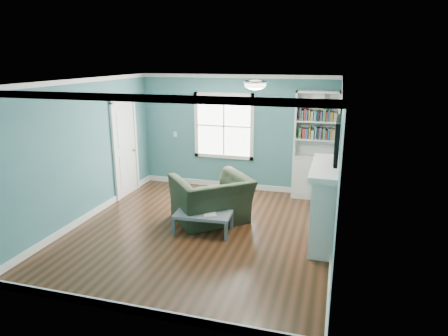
# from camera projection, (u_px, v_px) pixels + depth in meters

# --- Properties ---
(floor) EXTENTS (5.00, 5.00, 0.00)m
(floor) POSITION_uv_depth(u_px,v_px,m) (201.00, 230.00, 7.07)
(floor) COLOR black
(floor) RESTS_ON ground
(room_walls) EXTENTS (5.00, 5.00, 5.00)m
(room_walls) POSITION_uv_depth(u_px,v_px,m) (200.00, 143.00, 6.64)
(room_walls) COLOR #366C73
(room_walls) RESTS_ON ground
(trim) EXTENTS (4.50, 5.00, 2.60)m
(trim) POSITION_uv_depth(u_px,v_px,m) (200.00, 163.00, 6.74)
(trim) COLOR white
(trim) RESTS_ON ground
(window) EXTENTS (1.40, 0.06, 1.50)m
(window) POSITION_uv_depth(u_px,v_px,m) (224.00, 126.00, 9.06)
(window) COLOR white
(window) RESTS_ON room_walls
(bookshelf) EXTENTS (0.90, 0.35, 2.31)m
(bookshelf) POSITION_uv_depth(u_px,v_px,m) (315.00, 156.00, 8.48)
(bookshelf) COLOR silver
(bookshelf) RESTS_ON ground
(fireplace) EXTENTS (0.44, 1.58, 1.30)m
(fireplace) POSITION_uv_depth(u_px,v_px,m) (325.00, 204.00, 6.53)
(fireplace) COLOR black
(fireplace) RESTS_ON ground
(tv) EXTENTS (0.06, 1.10, 0.65)m
(tv) POSITION_uv_depth(u_px,v_px,m) (337.00, 139.00, 6.20)
(tv) COLOR black
(tv) RESTS_ON fireplace
(door) EXTENTS (0.12, 0.98, 2.17)m
(door) POSITION_uv_depth(u_px,v_px,m) (125.00, 147.00, 8.67)
(door) COLOR silver
(door) RESTS_ON ground
(ceiling_fixture) EXTENTS (0.38, 0.38, 0.15)m
(ceiling_fixture) POSITION_uv_depth(u_px,v_px,m) (255.00, 84.00, 6.24)
(ceiling_fixture) COLOR white
(ceiling_fixture) RESTS_ON room_walls
(light_switch) EXTENTS (0.08, 0.01, 0.12)m
(light_switch) POSITION_uv_depth(u_px,v_px,m) (175.00, 134.00, 9.45)
(light_switch) COLOR white
(light_switch) RESTS_ON room_walls
(recliner) EXTENTS (1.55, 1.50, 1.15)m
(recliner) POSITION_uv_depth(u_px,v_px,m) (211.00, 192.00, 7.33)
(recliner) COLOR black
(recliner) RESTS_ON ground
(coffee_table) EXTENTS (1.01, 0.60, 0.35)m
(coffee_table) POSITION_uv_depth(u_px,v_px,m) (203.00, 215.00, 6.92)
(coffee_table) COLOR #4C555B
(coffee_table) RESTS_ON ground
(paper_sheet) EXTENTS (0.31, 0.34, 0.00)m
(paper_sheet) POSITION_uv_depth(u_px,v_px,m) (210.00, 213.00, 6.89)
(paper_sheet) COLOR white
(paper_sheet) RESTS_ON coffee_table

